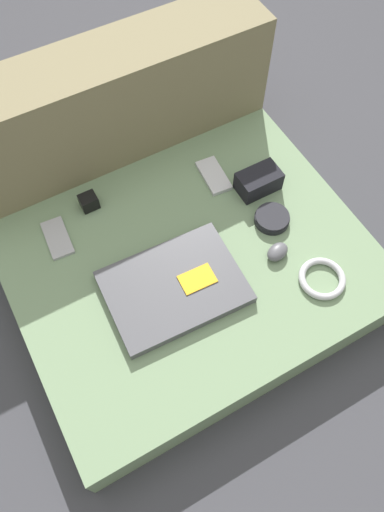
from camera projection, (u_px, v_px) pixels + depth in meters
ground_plane at (192, 281)px, 1.45m from camera, size 8.00×8.00×0.00m
couch_seat at (192, 271)px, 1.39m from camera, size 0.94×0.75×0.13m
couch_backrest at (113, 119)px, 1.46m from camera, size 0.94×0.20×0.45m
laptop at (174, 287)px, 1.28m from camera, size 0.36×0.27×0.03m
computer_mouse at (277, 252)px, 1.33m from camera, size 0.08×0.06×0.03m
speaker_puck at (273, 219)px, 1.38m from camera, size 0.10×0.10×0.03m
phone_silver at (57, 238)px, 1.36m from camera, size 0.07×0.13×0.01m
phone_black at (214, 176)px, 1.47m from camera, size 0.07×0.13×0.01m
camera_pouch at (258, 181)px, 1.43m from camera, size 0.12×0.08×0.06m
charger_brick at (89, 202)px, 1.40m from camera, size 0.05×0.04×0.04m
cable_coil at (322, 279)px, 1.30m from camera, size 0.12×0.12×0.02m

